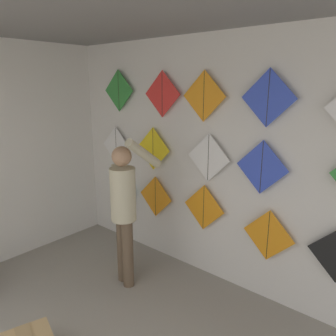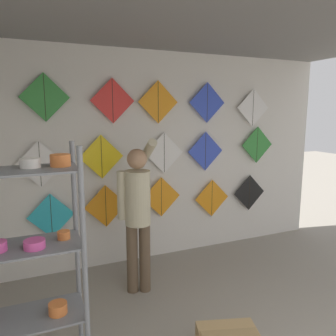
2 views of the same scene
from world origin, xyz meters
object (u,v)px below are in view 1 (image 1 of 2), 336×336
object	(u,v)px
kite_0	(122,190)
kite_8	(262,167)
kite_7	(208,158)
kite_12	(204,96)
kite_1	(156,197)
kite_13	(268,98)
kite_2	(204,208)
kite_5	(116,146)
kite_11	(162,94)
kite_3	(268,235)
shopkeeper	(124,204)
kite_10	(119,91)
kite_6	(153,149)

from	to	relation	value
kite_0	kite_8	xyz separation A→B (m)	(2.11, 0.00, 0.69)
kite_7	kite_12	world-z (taller)	kite_12
kite_1	kite_13	distance (m)	1.97
kite_12	kite_1	bearing A→B (deg)	180.00
kite_0	kite_7	bearing A→B (deg)	0.00
kite_0	kite_12	xyz separation A→B (m)	(1.39, 0.00, 1.36)
kite_2	kite_5	distance (m)	1.62
kite_0	kite_11	world-z (taller)	kite_11
kite_3	kite_1	bearing A→B (deg)	180.00
kite_8	kite_0	bearing A→B (deg)	180.00
kite_13	kite_8	bearing A→B (deg)	180.00
kite_13	kite_0	bearing A→B (deg)	180.00
shopkeeper	kite_10	world-z (taller)	kite_10
kite_3	kite_13	bearing A→B (deg)	180.00
kite_8	kite_3	bearing A→B (deg)	0.00
kite_3	kite_6	size ratio (longest dim) A/B	1.00
kite_1	kite_5	distance (m)	0.96
kite_5	kite_13	world-z (taller)	kite_13
kite_2	kite_8	bearing A→B (deg)	0.00
kite_12	kite_3	bearing A→B (deg)	0.00
kite_5	shopkeeper	bearing A→B (deg)	-37.37
kite_7	kite_11	bearing A→B (deg)	180.00
kite_3	kite_7	distance (m)	1.03
kite_0	kite_5	size ratio (longest dim) A/B	1.00
kite_1	kite_13	size ratio (longest dim) A/B	1.00
kite_1	kite_13	xyz separation A→B (m)	(1.46, 0.00, 1.32)
kite_5	kite_7	bearing A→B (deg)	0.00
kite_12	kite_13	xyz separation A→B (m)	(0.73, 0.00, 0.00)
kite_7	kite_10	world-z (taller)	kite_10
kite_2	kite_13	distance (m)	1.45
shopkeeper	kite_0	world-z (taller)	shopkeeper
shopkeeper	kite_1	distance (m)	0.77
kite_6	shopkeeper	bearing A→B (deg)	-72.43
kite_7	kite_12	size ratio (longest dim) A/B	1.00
kite_2	kite_10	distance (m)	1.94
kite_10	kite_1	bearing A→B (deg)	0.00
shopkeeper	kite_6	world-z (taller)	kite_6
kite_3	kite_5	world-z (taller)	kite_5
kite_5	kite_13	size ratio (longest dim) A/B	1.00
kite_1	kite_7	bearing A→B (deg)	0.00
kite_0	kite_1	bearing A→B (deg)	0.00
kite_5	kite_10	bearing A→B (deg)	0.00
kite_8	kite_12	bearing A→B (deg)	180.00
kite_11	kite_2	bearing A→B (deg)	0.00
kite_0	kite_13	world-z (taller)	kite_13
shopkeeper	kite_5	bearing A→B (deg)	158.44
kite_0	kite_6	distance (m)	0.93
kite_0	kite_6	xyz separation A→B (m)	(0.63, 0.00, 0.69)
kite_2	kite_13	world-z (taller)	kite_13
kite_10	kite_2	bearing A→B (deg)	0.00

